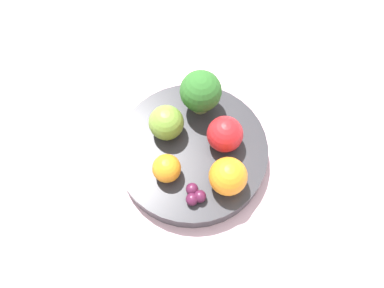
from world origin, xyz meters
name	(u,v)px	position (x,y,z in m)	size (l,w,h in m)	color
ground_plane	(192,162)	(0.00, 0.00, 0.00)	(6.00, 6.00, 0.00)	gray
table_surface	(192,159)	(0.00, 0.00, 0.01)	(1.20, 1.20, 0.02)	silver
bowl	(192,152)	(0.00, 0.00, 0.03)	(0.19, 0.19, 0.03)	#2D2D33
broccoli	(200,92)	(0.00, 0.06, 0.08)	(0.05, 0.05, 0.06)	#8CB76B
apple_red	(225,134)	(0.04, 0.01, 0.07)	(0.04, 0.04, 0.04)	red
apple_green	(166,123)	(-0.04, 0.02, 0.07)	(0.04, 0.04, 0.04)	olive
orange_front	(228,176)	(0.05, -0.04, 0.07)	(0.05, 0.05, 0.05)	orange
orange_back	(167,168)	(-0.02, -0.04, 0.06)	(0.03, 0.03, 0.03)	orange
grape_cluster	(195,195)	(0.01, -0.06, 0.05)	(0.03, 0.03, 0.02)	#511938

